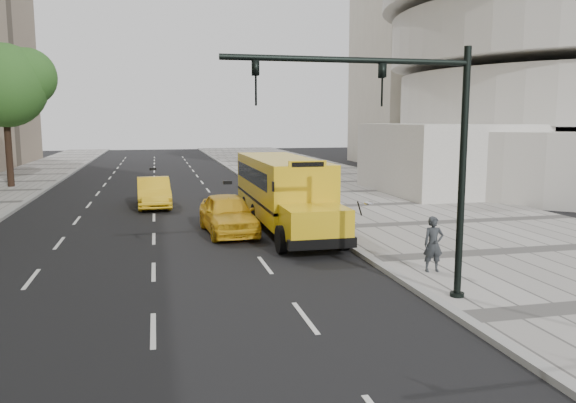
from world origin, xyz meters
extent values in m
plane|color=black|center=(0.00, 0.00, 0.00)|extent=(140.00, 140.00, 0.00)
cube|color=#9A9691|center=(12.00, 0.00, 0.07)|extent=(12.00, 140.00, 0.15)
cube|color=gray|center=(6.00, 0.00, 0.07)|extent=(0.30, 140.00, 0.15)
cylinder|color=silver|center=(30.00, 14.00, 2.00)|extent=(32.00, 32.00, 4.00)
cube|color=silver|center=(17.00, 10.00, 2.20)|extent=(8.00, 10.00, 4.40)
cylinder|color=black|center=(-10.50, 19.09, 3.08)|extent=(0.44, 0.44, 6.16)
sphere|color=#28581D|center=(-10.50, 19.09, 6.93)|extent=(5.56, 5.56, 5.56)
sphere|color=#28581D|center=(-9.11, 19.39, 7.53)|extent=(3.89, 3.89, 3.89)
cube|color=gold|center=(4.50, 1.63, 1.77)|extent=(2.50, 9.00, 2.45)
cube|color=gold|center=(4.50, -3.87, 1.10)|extent=(2.20, 2.00, 1.10)
cube|color=black|center=(4.50, -4.75, 0.55)|extent=(2.38, 0.25, 0.35)
cube|color=black|center=(4.50, 1.63, 1.25)|extent=(2.52, 9.00, 0.12)
cube|color=black|center=(4.50, -2.81, 2.25)|extent=(2.05, 0.10, 0.90)
cube|color=black|center=(4.50, 2.13, 2.25)|extent=(2.52, 7.50, 0.70)
cube|color=gold|center=(4.50, -2.82, 3.05)|extent=(1.40, 0.12, 0.28)
ellipsoid|color=silver|center=(6.02, -5.27, 1.90)|extent=(0.32, 0.32, 0.14)
cylinder|color=black|center=(5.78, -5.05, 1.70)|extent=(0.36, 0.47, 0.58)
cylinder|color=black|center=(3.37, -3.57, 0.50)|extent=(0.30, 1.00, 1.00)
cylinder|color=black|center=(5.63, -3.57, 0.50)|extent=(0.30, 1.00, 1.00)
cylinder|color=black|center=(3.37, 1.63, 0.50)|extent=(0.30, 1.00, 1.00)
cylinder|color=black|center=(5.63, 1.63, 0.50)|extent=(0.30, 1.00, 1.00)
cylinder|color=black|center=(3.37, 4.13, 0.50)|extent=(0.30, 1.00, 1.00)
cylinder|color=black|center=(5.63, 4.13, 0.50)|extent=(0.30, 1.00, 1.00)
imported|color=yellow|center=(2.00, 0.41, 0.82)|extent=(2.24, 4.92, 1.64)
imported|color=yellow|center=(-0.99, 8.42, 0.79)|extent=(1.85, 4.88, 1.59)
imported|color=#292D30|center=(7.13, -7.44, 0.98)|extent=(0.65, 0.46, 1.66)
cylinder|color=black|center=(6.60, -9.77, 3.20)|extent=(0.18, 0.18, 6.40)
cylinder|color=black|center=(6.60, -9.77, 0.12)|extent=(0.36, 0.36, 0.25)
cylinder|color=black|center=(3.60, -9.77, 6.00)|extent=(6.00, 0.14, 0.14)
imported|color=black|center=(4.40, -9.77, 5.45)|extent=(0.16, 0.20, 1.00)
imported|color=black|center=(1.40, -9.77, 5.45)|extent=(0.16, 0.20, 1.00)
camera|label=1|loc=(-0.81, -22.30, 4.63)|focal=35.00mm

